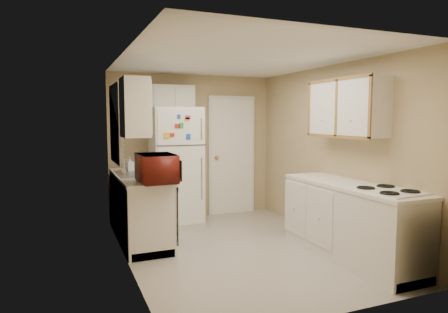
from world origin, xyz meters
name	(u,v)px	position (x,y,z in m)	size (l,w,h in m)	color
floor	(239,249)	(0.00, 0.00, 0.00)	(3.80, 3.80, 0.00)	beige
ceiling	(239,59)	(0.00, 0.00, 2.40)	(3.80, 3.80, 0.00)	white
wall_left	(126,160)	(-1.40, 0.00, 1.20)	(3.80, 3.80, 0.00)	tan
wall_right	(331,152)	(1.40, 0.00, 1.20)	(3.80, 3.80, 0.00)	tan
wall_back	(193,146)	(0.00, 1.90, 1.20)	(2.80, 2.80, 0.00)	tan
wall_front	(334,176)	(0.00, -1.90, 1.20)	(2.80, 2.80, 0.00)	tan
left_counter	(139,207)	(-1.10, 0.90, 0.45)	(0.60, 1.80, 0.90)	silver
dishwasher	(171,212)	(-0.81, 0.30, 0.49)	(0.03, 0.58, 0.72)	black
sink	(137,176)	(-1.10, 1.05, 0.86)	(0.54, 0.74, 0.16)	gray
microwave	(157,170)	(-1.01, 0.17, 1.05)	(0.34, 0.62, 0.41)	maroon
soap_bottle	(130,164)	(-1.15, 1.35, 1.00)	(0.10, 0.10, 0.22)	white
window_blinds	(117,124)	(-1.36, 1.05, 1.60)	(0.10, 0.98, 1.08)	silver
upper_cabinet_left	(135,108)	(-1.25, 0.22, 1.80)	(0.30, 0.45, 0.70)	silver
refrigerator	(175,166)	(-0.40, 1.56, 0.92)	(0.76, 0.74, 1.84)	white
cabinet_over_fridge	(172,98)	(-0.40, 1.75, 2.00)	(0.70, 0.30, 0.40)	silver
interior_door	(232,156)	(0.70, 1.86, 1.02)	(0.86, 0.06, 2.08)	white
right_counter	(350,221)	(1.10, -0.80, 0.45)	(0.60, 2.00, 0.90)	silver
stove	(386,236)	(1.12, -1.35, 0.42)	(0.56, 0.69, 0.84)	white
upper_cabinet_right	(347,108)	(1.25, -0.50, 1.80)	(0.30, 1.20, 0.70)	silver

